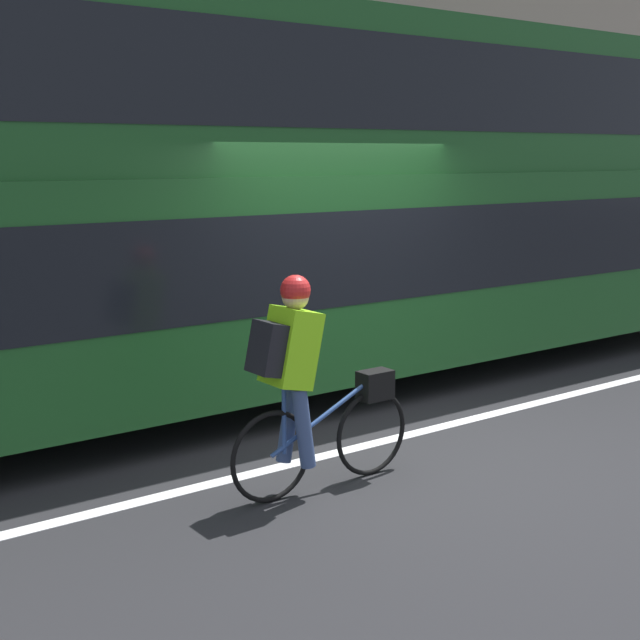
# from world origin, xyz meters

# --- Properties ---
(ground_plane) EXTENTS (80.00, 80.00, 0.00)m
(ground_plane) POSITION_xyz_m (0.00, 0.00, 0.00)
(ground_plane) COLOR #232326
(road_center_line) EXTENTS (50.00, 0.14, 0.01)m
(road_center_line) POSITION_xyz_m (0.00, 0.22, 0.00)
(road_center_line) COLOR silver
(road_center_line) RESTS_ON ground_plane
(sidewalk_curb) EXTENTS (60.00, 2.59, 0.13)m
(sidewalk_curb) POSITION_xyz_m (0.00, 4.85, 0.06)
(sidewalk_curb) COLOR gray
(sidewalk_curb) RESTS_ON ground_plane
(building_facade) EXTENTS (60.00, 0.30, 7.08)m
(building_facade) POSITION_xyz_m (0.00, 6.29, 3.54)
(building_facade) COLOR gray
(building_facade) RESTS_ON ground_plane
(bus) EXTENTS (11.36, 2.45, 3.71)m
(bus) POSITION_xyz_m (1.11, 2.10, 2.06)
(bus) COLOR black
(bus) RESTS_ON ground_plane
(cyclist_on_bike) EXTENTS (1.57, 0.32, 1.59)m
(cyclist_on_bike) POSITION_xyz_m (-1.27, -0.32, 0.86)
(cyclist_on_bike) COLOR black
(cyclist_on_bike) RESTS_ON ground_plane
(trash_bin) EXTENTS (0.57, 0.57, 0.84)m
(trash_bin) POSITION_xyz_m (4.95, 4.72, 0.55)
(trash_bin) COLOR #515156
(trash_bin) RESTS_ON sidewalk_curb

